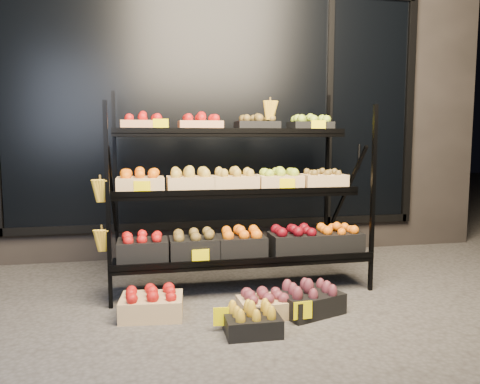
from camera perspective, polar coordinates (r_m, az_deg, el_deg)
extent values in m
plane|color=#514F4C|center=(3.55, 1.61, -13.79)|extent=(24.00, 24.00, 0.00)
cube|color=#2D2826|center=(5.92, -4.20, 11.47)|extent=(6.00, 2.00, 3.50)
cube|color=black|center=(4.89, -2.62, 10.20)|extent=(4.20, 0.04, 2.40)
cube|color=black|center=(4.94, -2.51, -3.92)|extent=(4.30, 0.06, 0.08)
cube|color=black|center=(5.63, 19.91, 9.33)|extent=(0.08, 0.06, 2.50)
cube|color=black|center=(5.20, 10.80, 9.87)|extent=(0.06, 0.06, 2.50)
cylinder|color=black|center=(5.31, 14.32, 4.31)|extent=(0.02, 0.02, 0.25)
cube|color=black|center=(3.47, -15.80, -1.71)|extent=(0.03, 0.03, 1.50)
cube|color=black|center=(3.89, 15.89, -0.85)|extent=(0.03, 0.03, 1.50)
cube|color=black|center=(4.42, -14.93, 1.06)|extent=(0.03, 0.03, 1.66)
cube|color=black|center=(4.76, 10.54, 1.53)|extent=(0.03, 0.03, 1.66)
cube|color=black|center=(3.80, 0.41, -8.24)|extent=(2.05, 0.42, 0.03)
cube|color=black|center=(3.60, 1.08, -8.49)|extent=(2.05, 0.02, 0.05)
cube|color=black|center=(3.99, -0.48, -0.21)|extent=(2.05, 0.40, 0.03)
cube|color=black|center=(3.80, 0.07, -0.01)|extent=(2.05, 0.02, 0.05)
cube|color=black|center=(4.26, -1.27, 6.94)|extent=(2.05, 0.40, 0.03)
cube|color=black|center=(4.08, -0.79, 7.46)|extent=(2.05, 0.02, 0.05)
cube|color=tan|center=(4.19, -11.68, 7.78)|extent=(0.38, 0.28, 0.11)
ellipsoid|color=red|center=(4.20, -11.71, 8.93)|extent=(0.32, 0.24, 0.07)
cube|color=tan|center=(4.22, -4.86, 7.87)|extent=(0.38, 0.28, 0.11)
ellipsoid|color=red|center=(4.23, -4.87, 9.02)|extent=(0.32, 0.24, 0.07)
cube|color=black|center=(4.32, 2.07, 7.86)|extent=(0.38, 0.28, 0.11)
ellipsoid|color=brown|center=(4.32, 2.07, 8.99)|extent=(0.32, 0.24, 0.07)
cube|color=black|center=(4.46, 8.56, 7.74)|extent=(0.38, 0.28, 0.11)
ellipsoid|color=#A4C631|center=(4.47, 8.57, 8.83)|extent=(0.32, 0.24, 0.07)
cube|color=#D5B27B|center=(3.91, -12.04, 0.76)|extent=(0.38, 0.28, 0.14)
ellipsoid|color=orange|center=(3.90, -12.07, 2.22)|extent=(0.32, 0.24, 0.07)
cube|color=#D5B27B|center=(3.93, -6.09, 0.89)|extent=(0.38, 0.28, 0.14)
ellipsoid|color=gold|center=(3.92, -6.11, 2.35)|extent=(0.32, 0.24, 0.07)
cube|color=#D5B27B|center=(3.98, -0.68, 1.00)|extent=(0.38, 0.28, 0.14)
ellipsoid|color=gold|center=(3.97, -0.68, 2.43)|extent=(0.32, 0.24, 0.07)
cube|color=#D5B27B|center=(4.07, 4.75, 1.10)|extent=(0.38, 0.28, 0.14)
ellipsoid|color=#A4C631|center=(4.07, 4.77, 2.50)|extent=(0.32, 0.24, 0.07)
cube|color=#D5B27B|center=(4.20, 10.05, 1.19)|extent=(0.38, 0.28, 0.14)
ellipsoid|color=brown|center=(4.20, 10.08, 2.55)|extent=(0.32, 0.24, 0.07)
cube|color=black|center=(3.69, -11.77, -7.12)|extent=(0.38, 0.28, 0.18)
ellipsoid|color=red|center=(3.67, -11.81, -5.29)|extent=(0.32, 0.24, 0.07)
cube|color=black|center=(3.71, -5.61, -6.95)|extent=(0.38, 0.28, 0.18)
ellipsoid|color=brown|center=(3.69, -5.63, -5.13)|extent=(0.32, 0.24, 0.07)
cube|color=black|center=(3.77, 0.13, -6.71)|extent=(0.38, 0.28, 0.18)
ellipsoid|color=orange|center=(3.74, 0.13, -4.92)|extent=(0.32, 0.24, 0.07)
cube|color=black|center=(3.88, 6.54, -6.38)|extent=(0.38, 0.28, 0.18)
ellipsoid|color=#640710|center=(3.85, 6.56, -4.63)|extent=(0.32, 0.24, 0.07)
cube|color=black|center=(4.01, 11.74, -6.04)|extent=(0.38, 0.28, 0.18)
ellipsoid|color=orange|center=(3.99, 11.78, -4.36)|extent=(0.32, 0.24, 0.07)
ellipsoid|color=gold|center=(3.47, -16.70, 1.62)|extent=(0.14, 0.08, 0.22)
ellipsoid|color=gold|center=(3.51, -16.52, -4.26)|extent=(0.14, 0.08, 0.22)
ellipsoid|color=gold|center=(4.26, 3.70, 11.14)|extent=(0.14, 0.08, 0.22)
cube|color=#FFE800|center=(3.76, -11.84, 0.40)|extent=(0.13, 0.01, 0.12)
cube|color=#FFE800|center=(3.94, 5.78, 0.76)|extent=(0.13, 0.01, 0.12)
cube|color=#FFE800|center=(4.33, 9.54, 7.84)|extent=(0.13, 0.01, 0.12)
cube|color=#FFE800|center=(4.05, -9.63, 7.94)|extent=(0.13, 0.01, 0.12)
cube|color=#FFE800|center=(3.58, -4.82, -7.94)|extent=(0.13, 0.01, 0.12)
cube|color=#FFE800|center=(3.11, -2.03, -15.61)|extent=(0.13, 0.01, 0.12)
cube|color=#FFE800|center=(3.23, 7.66, -14.77)|extent=(0.13, 0.01, 0.12)
cube|color=#D5B27B|center=(3.39, -10.71, -13.57)|extent=(0.45, 0.35, 0.14)
ellipsoid|color=red|center=(3.36, -10.75, -11.93)|extent=(0.38, 0.30, 0.07)
cube|color=black|center=(3.07, 1.52, -15.87)|extent=(0.35, 0.26, 0.12)
ellipsoid|color=gold|center=(3.04, 1.52, -14.32)|extent=(0.30, 0.22, 0.07)
cube|color=#D5B27B|center=(3.36, 3.01, -13.86)|extent=(0.37, 0.28, 0.12)
ellipsoid|color=brown|center=(3.33, 3.02, -12.39)|extent=(0.31, 0.23, 0.07)
cube|color=black|center=(3.44, 8.39, -13.19)|extent=(0.51, 0.44, 0.15)
ellipsoid|color=brown|center=(3.41, 8.42, -11.55)|extent=(0.43, 0.37, 0.07)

